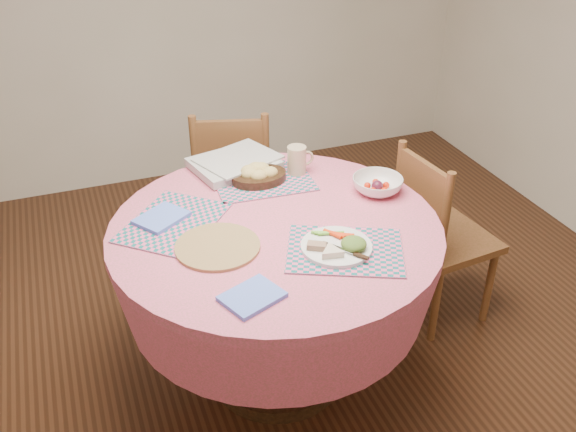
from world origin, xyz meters
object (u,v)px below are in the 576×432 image
object	(u,v)px
chair_right	(438,234)
fruit_bowl	(377,185)
dinner_plate	(339,245)
wicker_trivet	(218,247)
bread_bowl	(258,174)
latte_mug	(297,160)
dining_table	(276,268)
chair_back	(232,183)

from	to	relation	value
chair_right	fruit_bowl	world-z (taller)	chair_right
dinner_plate	chair_right	bearing A→B (deg)	28.40
wicker_trivet	dinner_plate	xyz separation A→B (m)	(0.39, -0.16, 0.02)
wicker_trivet	fruit_bowl	world-z (taller)	fruit_bowl
bread_bowl	latte_mug	distance (m)	0.18
wicker_trivet	latte_mug	xyz separation A→B (m)	(0.47, 0.43, 0.06)
dining_table	fruit_bowl	size ratio (longest dim) A/B	5.00
dining_table	fruit_bowl	distance (m)	0.53
dinner_plate	fruit_bowl	bearing A→B (deg)	45.87
latte_mug	fruit_bowl	bearing A→B (deg)	-47.21
chair_right	wicker_trivet	size ratio (longest dim) A/B	2.87
chair_back	latte_mug	distance (m)	0.66
dining_table	latte_mug	xyz separation A→B (m)	(0.23, 0.36, 0.26)
chair_back	chair_right	bearing A→B (deg)	150.20
dining_table	wicker_trivet	distance (m)	0.32
wicker_trivet	bread_bowl	distance (m)	0.51
dinner_plate	latte_mug	size ratio (longest dim) A/B	2.10
wicker_trivet	fruit_bowl	distance (m)	0.73
bread_bowl	dinner_plate	bearing A→B (deg)	-79.82
dining_table	latte_mug	world-z (taller)	latte_mug
fruit_bowl	wicker_trivet	bearing A→B (deg)	-166.95
wicker_trivet	fruit_bowl	size ratio (longest dim) A/B	1.21
chair_back	latte_mug	size ratio (longest dim) A/B	7.44
wicker_trivet	bread_bowl	world-z (taller)	bread_bowl
chair_right	bread_bowl	distance (m)	0.87
chair_right	fruit_bowl	xyz separation A→B (m)	(-0.35, -0.03, 0.33)
wicker_trivet	chair_right	bearing A→B (deg)	10.59
bread_bowl	latte_mug	world-z (taller)	latte_mug
wicker_trivet	latte_mug	distance (m)	0.64
dining_table	chair_right	world-z (taller)	chair_right
chair_back	fruit_bowl	distance (m)	0.94
dining_table	fruit_bowl	bearing A→B (deg)	11.53
wicker_trivet	chair_back	bearing A→B (deg)	71.38
dining_table	chair_right	xyz separation A→B (m)	(0.82, 0.13, -0.11)
dining_table	wicker_trivet	world-z (taller)	wicker_trivet
bread_bowl	fruit_bowl	size ratio (longest dim) A/B	0.93
chair_back	latte_mug	xyz separation A→B (m)	(0.14, -0.54, 0.36)
chair_back	bread_bowl	distance (m)	0.64
dinner_plate	latte_mug	bearing A→B (deg)	82.81
dinner_plate	bread_bowl	world-z (taller)	bread_bowl
wicker_trivet	dining_table	bearing A→B (deg)	15.98
fruit_bowl	latte_mug	bearing A→B (deg)	132.79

